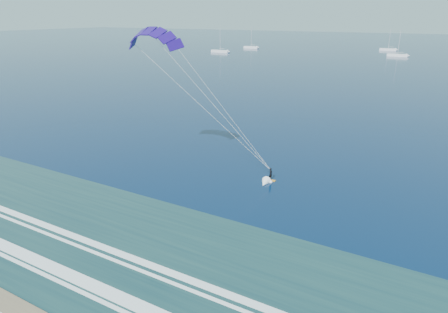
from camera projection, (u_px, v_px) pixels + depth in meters
The scene contains 5 objects.
kitesurfer_rig at pixel (210, 101), 45.13m from camera, with size 18.80×6.68×18.26m.
sailboat_0 at pixel (220, 51), 203.84m from camera, with size 9.86×2.40×13.25m.
sailboat_1 at pixel (251, 47), 228.03m from camera, with size 8.56×2.40×11.77m.
sailboat_2 at pixel (388, 49), 214.05m from camera, with size 8.52×2.40×11.52m.
sailboat_3 at pixel (398, 55), 184.14m from camera, with size 8.92×2.40×12.35m.
Camera 1 is at (24.64, -10.53, 18.48)m, focal length 32.00 mm.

